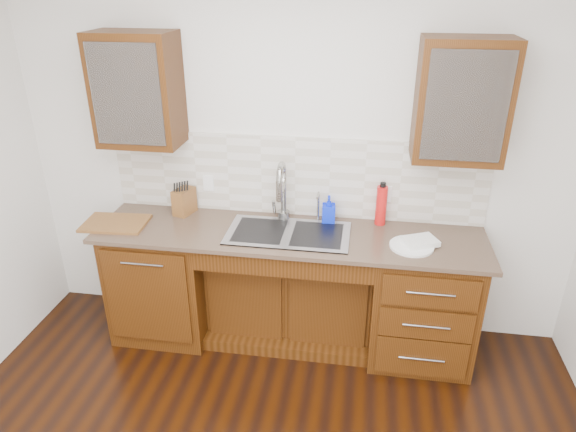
% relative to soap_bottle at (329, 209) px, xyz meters
% --- Properties ---
extents(wall_back, '(4.00, 0.10, 2.70)m').
position_rel_soap_bottle_xyz_m(wall_back, '(-0.26, 0.17, 0.34)').
color(wall_back, silver).
rests_on(wall_back, ground).
extents(base_cabinet_left, '(0.70, 0.62, 0.88)m').
position_rel_soap_bottle_xyz_m(base_cabinet_left, '(-1.21, -0.19, -0.57)').
color(base_cabinet_left, '#593014').
rests_on(base_cabinet_left, ground).
extents(base_cabinet_center, '(1.20, 0.44, 0.70)m').
position_rel_soap_bottle_xyz_m(base_cabinet_center, '(-0.26, -0.10, -0.66)').
color(base_cabinet_center, '#593014').
rests_on(base_cabinet_center, ground).
extents(base_cabinet_right, '(0.70, 0.62, 0.88)m').
position_rel_soap_bottle_xyz_m(base_cabinet_right, '(0.69, -0.19, -0.57)').
color(base_cabinet_right, '#593014').
rests_on(base_cabinet_right, ground).
extents(countertop, '(2.70, 0.65, 0.03)m').
position_rel_soap_bottle_xyz_m(countertop, '(-0.26, -0.21, -0.12)').
color(countertop, '#84705B').
rests_on(countertop, base_cabinet_left).
extents(backsplash, '(2.70, 0.02, 0.59)m').
position_rel_soap_bottle_xyz_m(backsplash, '(-0.26, 0.11, 0.19)').
color(backsplash, beige).
rests_on(backsplash, wall_back).
extents(sink, '(0.84, 0.46, 0.19)m').
position_rel_soap_bottle_xyz_m(sink, '(-0.26, -0.22, -0.19)').
color(sink, '#9E9EA5').
rests_on(sink, countertop).
extents(faucet, '(0.04, 0.04, 0.40)m').
position_rel_soap_bottle_xyz_m(faucet, '(-0.33, 0.01, 0.10)').
color(faucet, '#999993').
rests_on(faucet, countertop).
extents(filter_tap, '(0.02, 0.02, 0.24)m').
position_rel_soap_bottle_xyz_m(filter_tap, '(-0.08, 0.02, 0.02)').
color(filter_tap, '#999993').
rests_on(filter_tap, countertop).
extents(upper_cabinet_left, '(0.55, 0.34, 0.75)m').
position_rel_soap_bottle_xyz_m(upper_cabinet_left, '(-1.31, -0.05, 0.81)').
color(upper_cabinet_left, '#593014').
rests_on(upper_cabinet_left, wall_back).
extents(upper_cabinet_right, '(0.55, 0.34, 0.75)m').
position_rel_soap_bottle_xyz_m(upper_cabinet_right, '(0.79, -0.05, 0.81)').
color(upper_cabinet_right, '#593014').
rests_on(upper_cabinet_right, wall_back).
extents(outlet_left, '(0.08, 0.01, 0.12)m').
position_rel_soap_bottle_xyz_m(outlet_left, '(-0.91, 0.09, 0.11)').
color(outlet_left, white).
rests_on(outlet_left, backsplash).
extents(outlet_right, '(0.08, 0.01, 0.12)m').
position_rel_soap_bottle_xyz_m(outlet_right, '(0.39, 0.09, 0.11)').
color(outlet_right, white).
rests_on(outlet_right, backsplash).
extents(soap_bottle, '(0.10, 0.10, 0.20)m').
position_rel_soap_bottle_xyz_m(soap_bottle, '(0.00, 0.00, 0.00)').
color(soap_bottle, '#0923E7').
rests_on(soap_bottle, countertop).
extents(water_bottle, '(0.10, 0.10, 0.29)m').
position_rel_soap_bottle_xyz_m(water_bottle, '(0.37, 0.03, 0.04)').
color(water_bottle, red).
rests_on(water_bottle, countertop).
extents(plate, '(0.36, 0.36, 0.02)m').
position_rel_soap_bottle_xyz_m(plate, '(0.57, -0.29, -0.09)').
color(plate, white).
rests_on(plate, countertop).
extents(dish_towel, '(0.26, 0.23, 0.03)m').
position_rel_soap_bottle_xyz_m(dish_towel, '(0.62, -0.26, -0.07)').
color(dish_towel, silver).
rests_on(dish_towel, plate).
extents(knife_block, '(0.15, 0.20, 0.19)m').
position_rel_soap_bottle_xyz_m(knife_block, '(-1.07, -0.01, -0.00)').
color(knife_block, '#9B8145').
rests_on(knife_block, countertop).
extents(cutting_board, '(0.46, 0.34, 0.02)m').
position_rel_soap_bottle_xyz_m(cutting_board, '(-1.50, -0.27, -0.09)').
color(cutting_board, brown).
rests_on(cutting_board, countertop).
extents(cup_left_a, '(0.15, 0.15, 0.09)m').
position_rel_soap_bottle_xyz_m(cup_left_a, '(-1.46, -0.05, 0.76)').
color(cup_left_a, white).
rests_on(cup_left_a, upper_cabinet_left).
extents(cup_left_b, '(0.13, 0.13, 0.10)m').
position_rel_soap_bottle_xyz_m(cup_left_b, '(-1.26, -0.05, 0.77)').
color(cup_left_b, white).
rests_on(cup_left_b, upper_cabinet_left).
extents(cup_right_a, '(0.14, 0.14, 0.11)m').
position_rel_soap_bottle_xyz_m(cup_right_a, '(0.67, -0.05, 0.77)').
color(cup_right_a, silver).
rests_on(cup_right_a, upper_cabinet_right).
extents(cup_right_b, '(0.13, 0.13, 0.09)m').
position_rel_soap_bottle_xyz_m(cup_right_b, '(0.95, -0.05, 0.76)').
color(cup_right_b, silver).
rests_on(cup_right_b, upper_cabinet_right).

